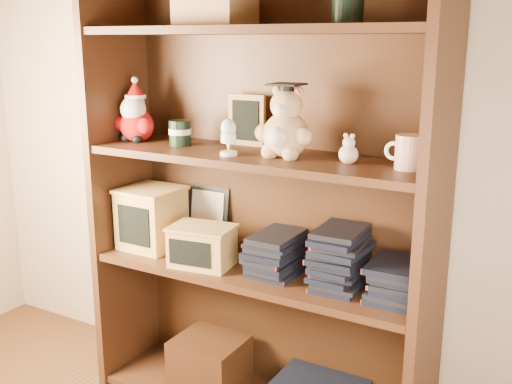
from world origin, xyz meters
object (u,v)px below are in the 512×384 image
at_px(teacher_mug, 408,152).
at_px(treats_box, 152,217).
at_px(bookcase, 263,200).
at_px(grad_teddy_bear, 285,129).

distance_m(teacher_mug, treats_box, 1.00).
xyz_separation_m(bookcase, treats_box, (-0.45, -0.05, -0.11)).
xyz_separation_m(grad_teddy_bear, teacher_mug, (0.39, 0.01, -0.04)).
xyz_separation_m(bookcase, grad_teddy_bear, (0.11, -0.06, 0.26)).
bearing_deg(treats_box, teacher_mug, 0.06).
distance_m(grad_teddy_bear, treats_box, 0.67).
bearing_deg(teacher_mug, grad_teddy_bear, -178.95).
relative_size(bookcase, grad_teddy_bear, 6.77).
distance_m(bookcase, teacher_mug, 0.55).
bearing_deg(grad_teddy_bear, treats_box, 179.37).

